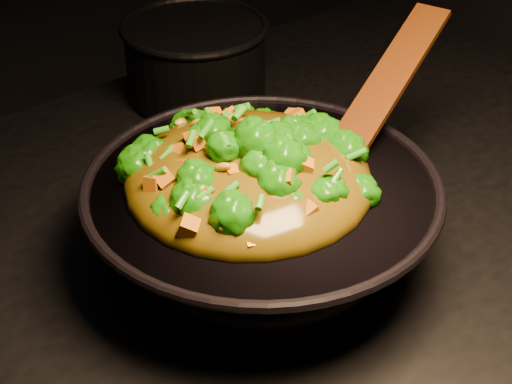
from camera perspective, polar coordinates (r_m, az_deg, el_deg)
wok at (r=0.87m, az=0.41°, el=-2.34°), size 0.49×0.49×0.11m
stir_fry at (r=0.82m, az=-0.56°, el=3.28°), size 0.34×0.34×0.09m
spatula at (r=0.93m, az=9.10°, el=7.18°), size 0.28×0.13×0.12m
back_pot at (r=1.22m, az=-4.39°, el=9.55°), size 0.26×0.26×0.12m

